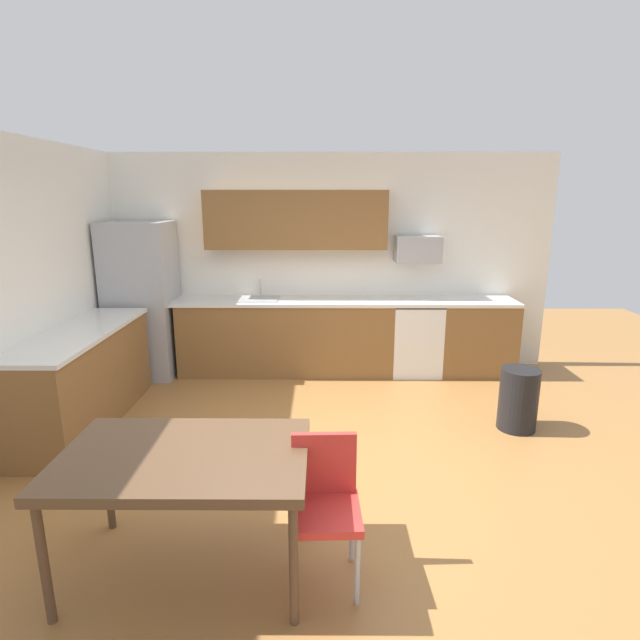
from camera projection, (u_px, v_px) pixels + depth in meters
name	position (u px, v px, depth m)	size (l,w,h in m)	color
ground_plane	(319.00, 465.00, 4.19)	(12.00, 12.00, 0.00)	#9E6B38
wall_back	(321.00, 263.00, 6.44)	(5.80, 0.10, 2.70)	white
cabinet_run_back	(286.00, 337.00, 6.32)	(2.64, 0.60, 0.90)	brown
cabinet_run_back_right	(475.00, 338.00, 6.31)	(0.91, 0.60, 0.90)	brown
cabinet_run_left	(83.00, 380.00, 4.88)	(0.60, 2.00, 0.90)	brown
countertop_back	(321.00, 301.00, 6.20)	(4.80, 0.64, 0.04)	silver
countertop_left	(78.00, 333.00, 4.76)	(0.64, 2.00, 0.04)	silver
upper_cabinets_back	(296.00, 220.00, 6.10)	(2.20, 0.34, 0.70)	brown
refrigerator	(142.00, 300.00, 6.13)	(0.76, 0.70, 1.89)	#9EA0A5
oven_range	(415.00, 337.00, 6.31)	(0.60, 0.60, 0.91)	white
microwave	(418.00, 249.00, 6.14)	(0.54, 0.36, 0.32)	#9EA0A5
sink_basin	(259.00, 304.00, 6.22)	(0.48, 0.40, 0.14)	#A5A8AD
sink_faucet	(261.00, 289.00, 6.35)	(0.02, 0.02, 0.24)	#B2B5BA
dining_table	(185.00, 463.00, 2.86)	(1.40, 0.90, 0.77)	brown
chair_near_table	(325.00, 497.00, 2.88)	(0.41, 0.41, 0.85)	red
trash_bin	(518.00, 399.00, 4.78)	(0.36, 0.36, 0.60)	black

